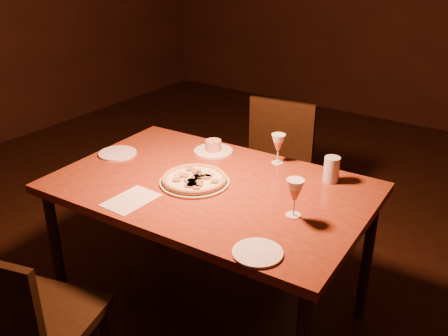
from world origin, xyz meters
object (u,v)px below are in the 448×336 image
Objects in this scene: chair_near at (23,325)px; pizza_plate at (195,179)px; chair_far at (272,165)px; dining_table at (211,197)px.

chair_near is 2.75× the size of pizza_plate.
chair_near is 1.01× the size of chair_far.
pizza_plate is (0.13, 0.90, 0.29)m from chair_near.
chair_near reaches higher than chair_far.
pizza_plate is at bearing 65.89° from chair_near.
chair_near is at bearing -99.77° from chair_far.
chair_far is 0.97m from pizza_plate.
dining_table is 0.12m from pizza_plate.
chair_far is at bearing 97.15° from dining_table.
pizza_plate is at bearing -92.82° from chair_far.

